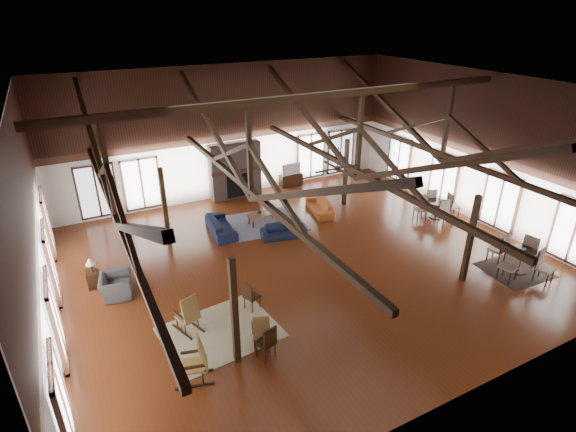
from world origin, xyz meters
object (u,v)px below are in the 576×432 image
sofa_navy_left (221,226)px  tv_console (291,180)px  coffee_table (263,214)px  cafe_table_near (521,257)px  sofa_navy_front (283,231)px  cafe_table_far (437,206)px  armchair (116,286)px  sofa_orange (320,207)px

sofa_navy_left → tv_console: size_ratio=1.81×
coffee_table → tv_console: (3.08, 3.33, -0.14)m
cafe_table_near → sofa_navy_front: bearing=135.1°
coffee_table → cafe_table_far: cafe_table_far is taller
sofa_navy_left → coffee_table: sofa_navy_left is taller
sofa_navy_front → cafe_table_near: (5.97, -5.95, 0.31)m
cafe_table_near → tv_console: bearing=106.1°
armchair → cafe_table_far: size_ratio=0.51×
sofa_navy_front → sofa_navy_left: sofa_navy_left is taller
sofa_orange → tv_console: (0.43, 3.49, 0.02)m
sofa_navy_left → cafe_table_far: bearing=-104.0°
coffee_table → cafe_table_far: (6.79, -2.92, 0.09)m
armchair → cafe_table_far: 13.00m
armchair → cafe_table_near: cafe_table_near is taller
cafe_table_near → sofa_orange: bearing=115.9°
armchair → tv_console: (9.28, 5.81, -0.05)m
sofa_navy_front → sofa_orange: bearing=40.8°
sofa_navy_front → coffee_table: size_ratio=1.29×
sofa_navy_left → armchair: armchair is taller
sofa_navy_left → tv_console: bearing=-51.2°
sofa_navy_front → armchair: armchair is taller
sofa_navy_front → sofa_orange: (2.44, 1.30, 0.02)m
sofa_orange → cafe_table_near: 8.07m
coffee_table → cafe_table_near: size_ratio=0.61×
sofa_navy_front → cafe_table_far: cafe_table_far is taller
sofa_navy_left → cafe_table_near: bearing=-128.0°
coffee_table → sofa_navy_front: bearing=-90.4°
sofa_orange → armchair: size_ratio=1.80×
sofa_navy_front → coffee_table: bearing=111.0°
sofa_orange → tv_console: 3.51m
sofa_navy_left → armchair: size_ratio=2.01×
coffee_table → cafe_table_far: 7.39m
sofa_navy_front → coffee_table: 1.48m
coffee_table → sofa_navy_left: bearing=171.3°
coffee_table → sofa_orange: bearing=-12.0°
sofa_orange → coffee_table: sofa_orange is taller
tv_console → sofa_navy_left: bearing=-145.9°
coffee_table → cafe_table_far: size_ratio=0.66×
sofa_navy_front → sofa_orange: size_ratio=0.93×
cafe_table_near → tv_console: (-3.10, 10.74, -0.27)m
sofa_navy_left → coffee_table: (1.84, -0.00, 0.12)m
sofa_navy_left → tv_console: 5.94m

